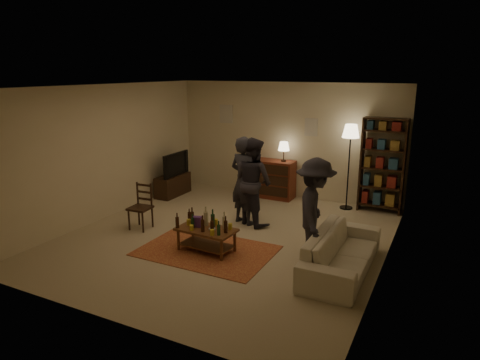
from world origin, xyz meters
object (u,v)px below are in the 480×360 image
Objects in this scene: person_right at (253,181)px; person_left at (244,181)px; person_by_sofa at (315,210)px; dresser at (273,178)px; coffee_table at (206,230)px; floor_lamp at (351,137)px; bookshelf at (382,164)px; sofa at (342,252)px; dining_chair at (142,205)px; tv_stand at (173,180)px.

person_left is at bearing 42.46° from person_right.
person_left is at bearing 44.25° from person_by_sofa.
dresser is 0.78× the size of person_left.
coffee_table is 0.61× the size of person_by_sofa.
dresser is 2.09m from floor_lamp.
floor_lamp is at bearing -115.68° from person_left.
dresser is 2.50m from bookshelf.
sofa is 2.50m from person_right.
person_by_sofa is at bearing 15.49° from coffee_table.
bookshelf is 3.02m from person_left.
coffee_table is 1.13× the size of dining_chair.
person_by_sofa is (1.74, -1.03, -0.04)m from person_left.
person_left reaches higher than sofa.
dining_chair is at bearing -141.81° from bookshelf.
person_left is (-2.24, 1.22, 0.57)m from sofa.
person_right is at bearing 58.43° from sofa.
tv_stand is (-2.43, 2.49, 0.01)m from coffee_table.
dining_chair is at bearing 76.42° from person_by_sofa.
tv_stand is at bearing -6.51° from person_left.
sofa is at bearing -52.46° from dresser.
tv_stand is 0.61× the size of person_right.
coffee_table is 3.89m from floor_lamp.
dining_chair is 0.85× the size of tv_stand.
sofa is 1.21× the size of person_right.
sofa is 2.61m from person_left.
person_by_sofa is at bearing 69.92° from sofa.
coffee_table is at bearing -115.41° from floor_lamp.
person_by_sofa is (1.58, -1.09, -0.03)m from person_right.
tv_stand is 0.51× the size of sofa.
person_right is at bearing -80.23° from dresser.
dresser is at bearing 177.95° from floor_lamp.
dining_chair is 0.48× the size of floor_lamp.
tv_stand is 5.14m from sofa.
dresser is 0.82× the size of person_by_sofa.
dining_chair is 5.02m from bookshelf.
person_by_sofa reaches higher than sofa.
bookshelf is at bearing 11.80° from tv_stand.
dresser is at bearing -56.98° from person_right.
bookshelf reaches higher than coffee_table.
person_right is (0.14, 1.57, 0.49)m from coffee_table.
floor_lamp is at bearing -12.55° from person_by_sofa.
coffee_table is 0.96× the size of tv_stand.
dining_chair is at bearing -116.18° from dresser.
bookshelf is at bearing 56.95° from coffee_table.
person_right is at bearing -19.79° from tv_stand.
sofa is at bearing -25.34° from tv_stand.
coffee_table is 0.50× the size of bookshelf.
coffee_table is 1.71m from dining_chair.
coffee_table is 0.49× the size of sofa.
tv_stand is at bearing 48.98° from person_by_sofa.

